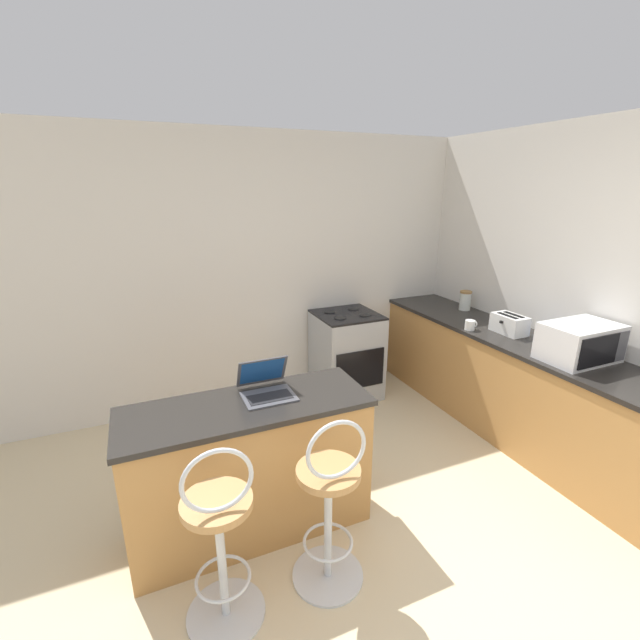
# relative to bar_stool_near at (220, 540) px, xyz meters

# --- Properties ---
(ground_plane) EXTENTS (20.00, 20.00, 0.00)m
(ground_plane) POSITION_rel_bar_stool_near_xyz_m (0.80, -0.32, -0.50)
(ground_plane) COLOR beige
(wall_back) EXTENTS (12.00, 0.06, 2.60)m
(wall_back) POSITION_rel_bar_stool_near_xyz_m (0.80, 2.33, 0.80)
(wall_back) COLOR silver
(wall_back) RESTS_ON ground_plane
(breakfast_bar) EXTENTS (1.47, 0.54, 0.88)m
(breakfast_bar) POSITION_rel_bar_stool_near_xyz_m (0.29, 0.55, -0.05)
(breakfast_bar) COLOR #B27C42
(breakfast_bar) RESTS_ON ground_plane
(counter_right) EXTENTS (0.64, 3.15, 0.88)m
(counter_right) POSITION_rel_bar_stool_near_xyz_m (2.69, 0.74, -0.05)
(counter_right) COLOR #B27C42
(counter_right) RESTS_ON ground_plane
(bar_stool_near) EXTENTS (0.40, 0.40, 1.04)m
(bar_stool_near) POSITION_rel_bar_stool_near_xyz_m (0.00, 0.00, 0.00)
(bar_stool_near) COLOR silver
(bar_stool_near) RESTS_ON ground_plane
(bar_stool_far) EXTENTS (0.40, 0.40, 1.04)m
(bar_stool_far) POSITION_rel_bar_stool_near_xyz_m (0.57, 0.00, 0.00)
(bar_stool_far) COLOR silver
(bar_stool_far) RESTS_ON ground_plane
(laptop) EXTENTS (0.31, 0.31, 0.22)m
(laptop) POSITION_rel_bar_stool_near_xyz_m (0.43, 0.64, 0.44)
(laptop) COLOR #47474C
(laptop) RESTS_ON breakfast_bar
(microwave) EXTENTS (0.54, 0.36, 0.28)m
(microwave) POSITION_rel_bar_stool_near_xyz_m (2.69, 0.24, 0.52)
(microwave) COLOR silver
(microwave) RESTS_ON counter_right
(toaster) EXTENTS (0.20, 0.29, 0.16)m
(toaster) POSITION_rel_bar_stool_near_xyz_m (2.70, 0.90, 0.47)
(toaster) COLOR silver
(toaster) RESTS_ON counter_right
(stove_range) EXTENTS (0.61, 0.61, 0.89)m
(stove_range) POSITION_rel_bar_stool_near_xyz_m (1.67, 1.97, -0.06)
(stove_range) COLOR #9EA3A8
(stove_range) RESTS_ON ground_plane
(mug_white) EXTENTS (0.10, 0.09, 0.09)m
(mug_white) POSITION_rel_bar_stool_near_xyz_m (2.45, 1.10, 0.43)
(mug_white) COLOR white
(mug_white) RESTS_ON counter_right
(mug_blue) EXTENTS (0.10, 0.08, 0.09)m
(mug_blue) POSITION_rel_bar_stool_near_xyz_m (2.87, 0.69, 0.43)
(mug_blue) COLOR #2D51AD
(mug_blue) RESTS_ON counter_right
(storage_jar) EXTENTS (0.12, 0.12, 0.20)m
(storage_jar) POSITION_rel_bar_stool_near_xyz_m (2.85, 1.63, 0.48)
(storage_jar) COLOR silver
(storage_jar) RESTS_ON counter_right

